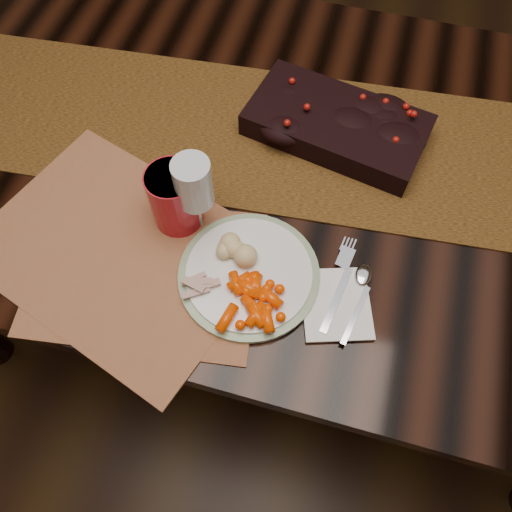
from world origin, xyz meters
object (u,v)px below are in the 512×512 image
(dining_table, at_px, (284,244))
(turkey_shreds, at_px, (197,285))
(wine_glass, at_px, (196,198))
(centerpiece, at_px, (337,122))
(placemat_main, at_px, (146,272))
(mashed_potatoes, at_px, (236,245))
(dinner_plate, at_px, (249,274))
(napkin, at_px, (336,304))
(red_cup, at_px, (175,198))
(baby_carrots, at_px, (244,300))

(dining_table, relative_size, turkey_shreds, 24.13)
(dining_table, distance_m, wine_glass, 0.53)
(centerpiece, xyz_separation_m, wine_glass, (-0.20, -0.29, 0.05))
(centerpiece, distance_m, placemat_main, 0.49)
(mashed_potatoes, bearing_deg, dinner_plate, -47.55)
(dinner_plate, bearing_deg, mashed_potatoes, 132.45)
(dinner_plate, bearing_deg, dining_table, 87.68)
(napkin, bearing_deg, dining_table, 98.45)
(mashed_potatoes, height_order, red_cup, red_cup)
(dining_table, height_order, baby_carrots, baby_carrots)
(mashed_potatoes, bearing_deg, baby_carrots, -66.73)
(baby_carrots, relative_size, napkin, 0.84)
(napkin, relative_size, red_cup, 1.07)
(dining_table, relative_size, dinner_plate, 7.10)
(placemat_main, xyz_separation_m, wine_glass, (0.06, 0.12, 0.09))
(placemat_main, relative_size, wine_glass, 2.23)
(dinner_plate, relative_size, turkey_shreds, 3.40)
(baby_carrots, relative_size, mashed_potatoes, 1.53)
(dinner_plate, distance_m, mashed_potatoes, 0.06)
(red_cup, bearing_deg, mashed_potatoes, -20.62)
(dinner_plate, distance_m, baby_carrots, 0.06)
(centerpiece, xyz_separation_m, mashed_potatoes, (-0.12, -0.33, 0.00))
(napkin, bearing_deg, baby_carrots, 179.01)
(centerpiece, xyz_separation_m, red_cup, (-0.25, -0.28, 0.03))
(napkin, bearing_deg, mashed_potatoes, 148.38)
(turkey_shreds, bearing_deg, red_cup, 121.42)
(centerpiece, relative_size, red_cup, 2.84)
(dining_table, height_order, turkey_shreds, turkey_shreds)
(red_cup, bearing_deg, turkey_shreds, -58.58)
(placemat_main, bearing_deg, turkey_shreds, -13.06)
(turkey_shreds, relative_size, wine_glass, 0.41)
(red_cup, xyz_separation_m, wine_glass, (0.04, -0.00, 0.02))
(dining_table, relative_size, wine_glass, 9.87)
(dining_table, xyz_separation_m, dinner_plate, (-0.01, -0.29, 0.39))
(wine_glass, bearing_deg, napkin, -18.30)
(dinner_plate, bearing_deg, turkey_shreds, -147.24)
(wine_glass, bearing_deg, placemat_main, -117.87)
(dinner_plate, height_order, napkin, dinner_plate)
(turkey_shreds, height_order, wine_glass, wine_glass)
(baby_carrots, height_order, turkey_shreds, baby_carrots)
(mashed_potatoes, xyz_separation_m, wine_glass, (-0.08, 0.04, 0.05))
(dining_table, bearing_deg, turkey_shreds, -104.79)
(wine_glass, bearing_deg, dinner_plate, -34.19)
(dinner_plate, bearing_deg, centerpiece, 77.20)
(red_cup, distance_m, wine_glass, 0.05)
(centerpiece, relative_size, napkin, 2.65)
(centerpiece, bearing_deg, red_cup, -130.82)
(turkey_shreds, height_order, red_cup, red_cup)
(baby_carrots, height_order, mashed_potatoes, mashed_potatoes)
(mashed_potatoes, distance_m, wine_glass, 0.11)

